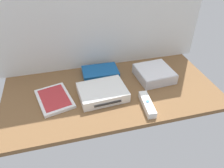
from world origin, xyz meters
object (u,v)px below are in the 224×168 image
mini_computer (154,73)px  remote_wand (147,104)px  game_console (102,92)px  game_case (54,99)px  network_router (100,72)px

mini_computer → remote_wand: mini_computer is taller
game_console → remote_wand: 20.75cm
mini_computer → game_case: bearing=-174.3°
game_console → mini_computer: 29.52cm
network_router → game_console: bearing=-97.4°
game_case → network_router: bearing=17.0°
mini_computer → network_router: mini_computer is taller
game_console → game_case: size_ratio=1.02×
game_console → mini_computer: mini_computer is taller
network_router → remote_wand: bearing=-62.3°
game_console → remote_wand: bearing=-39.3°
remote_wand → game_console: bearing=149.1°
game_console → game_case: bearing=169.1°
mini_computer → remote_wand: size_ratio=1.20×
game_case → remote_wand: size_ratio=1.44×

